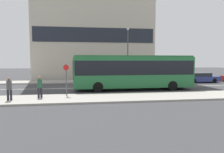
% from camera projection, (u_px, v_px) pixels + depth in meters
% --- Properties ---
extents(ground_plane, '(120.00, 120.00, 0.00)m').
position_uv_depth(ground_plane, '(71.00, 88.00, 20.94)').
color(ground_plane, '#3A3A3D').
extents(sidewalk_near, '(44.00, 3.50, 0.13)m').
position_uv_depth(sidewalk_near, '(65.00, 99.00, 14.77)').
color(sidewalk_near, '#A39E93').
rests_on(sidewalk_near, ground_plane).
extents(sidewalk_far, '(44.00, 3.50, 0.13)m').
position_uv_depth(sidewalk_far, '(74.00, 82.00, 27.11)').
color(sidewalk_far, '#A39E93').
rests_on(sidewalk_far, ground_plane).
extents(lane_centerline, '(41.80, 0.16, 0.01)m').
position_uv_depth(lane_centerline, '(71.00, 88.00, 20.94)').
color(lane_centerline, silver).
rests_on(lane_centerline, ground_plane).
extents(apartment_block_left_tower, '(19.02, 4.98, 24.72)m').
position_uv_depth(apartment_block_left_tower, '(94.00, 2.00, 32.21)').
color(apartment_block_left_tower, beige).
rests_on(apartment_block_left_tower, ground_plane).
extents(city_bus, '(11.63, 2.61, 3.39)m').
position_uv_depth(city_bus, '(133.00, 70.00, 19.77)').
color(city_bus, '#236B38').
rests_on(city_bus, ground_plane).
extents(parked_car_0, '(4.23, 1.76, 1.27)m').
position_uv_depth(parked_car_0, '(164.00, 78.00, 25.83)').
color(parked_car_0, '#A39E84').
rests_on(parked_car_0, ground_plane).
extents(parked_car_1, '(4.68, 1.73, 1.29)m').
position_uv_depth(parked_car_1, '(201.00, 78.00, 26.61)').
color(parked_car_1, navy).
rests_on(parked_car_1, ground_plane).
extents(pedestrian_near_stop, '(0.35, 0.34, 1.59)m').
position_uv_depth(pedestrian_near_stop, '(9.00, 87.00, 13.82)').
color(pedestrian_near_stop, '#23232D').
rests_on(pedestrian_near_stop, sidewalk_near).
extents(pedestrian_down_pavement, '(0.34, 0.34, 1.59)m').
position_uv_depth(pedestrian_down_pavement, '(40.00, 86.00, 14.81)').
color(pedestrian_down_pavement, '#23232D').
rests_on(pedestrian_down_pavement, sidewalk_near).
extents(bus_stop_sign, '(0.44, 0.12, 2.48)m').
position_uv_depth(bus_stop_sign, '(66.00, 77.00, 15.87)').
color(bus_stop_sign, '#4C4C51').
rests_on(bus_stop_sign, sidewalk_near).
extents(street_lamp, '(0.36, 0.36, 7.16)m').
position_uv_depth(street_lamp, '(128.00, 49.00, 26.83)').
color(street_lamp, '#4C4C51').
rests_on(street_lamp, sidewalk_far).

